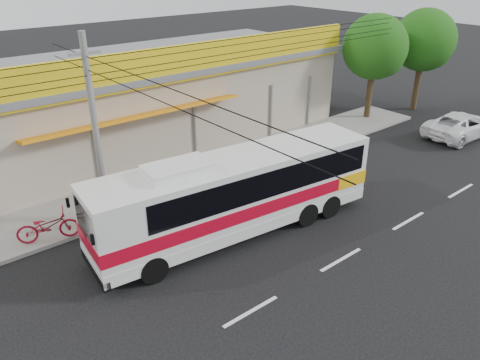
# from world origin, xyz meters

# --- Properties ---
(ground) EXTENTS (120.00, 120.00, 0.00)m
(ground) POSITION_xyz_m (0.00, 0.00, 0.00)
(ground) COLOR black
(ground) RESTS_ON ground
(sidewalk) EXTENTS (30.00, 3.20, 0.15)m
(sidewalk) POSITION_xyz_m (0.00, 6.00, 0.07)
(sidewalk) COLOR gray
(sidewalk) RESTS_ON ground
(lane_markings) EXTENTS (50.00, 0.12, 0.01)m
(lane_markings) POSITION_xyz_m (0.00, -2.50, 0.00)
(lane_markings) COLOR silver
(lane_markings) RESTS_ON ground
(storefront_building) EXTENTS (22.60, 9.20, 5.70)m
(storefront_building) POSITION_xyz_m (-0.01, 11.54, 2.30)
(storefront_building) COLOR #A79986
(storefront_building) RESTS_ON ground
(coach_bus) EXTENTS (10.87, 3.39, 3.29)m
(coach_bus) POSITION_xyz_m (-1.46, 1.06, 1.76)
(coach_bus) COLOR silver
(coach_bus) RESTS_ON ground
(motorbike_red) EXTENTS (2.24, 1.41, 1.11)m
(motorbike_red) POSITION_xyz_m (-7.20, 4.70, 0.70)
(motorbike_red) COLOR maroon
(motorbike_red) RESTS_ON sidewalk
(white_car) EXTENTS (5.04, 2.52, 1.37)m
(white_car) POSITION_xyz_m (14.38, 0.95, 0.68)
(white_car) COLOR white
(white_car) RESTS_ON ground
(utility_pole) EXTENTS (34.00, 14.00, 7.09)m
(utility_pole) POSITION_xyz_m (-4.99, 4.75, 5.84)
(utility_pole) COLOR #61615F
(utility_pole) RESTS_ON ground
(tree_near) EXTENTS (3.78, 3.78, 6.27)m
(tree_near) POSITION_xyz_m (13.05, 6.16, 4.24)
(tree_near) COLOR #362615
(tree_near) RESTS_ON ground
(tree_far) EXTENTS (3.84, 3.84, 6.36)m
(tree_far) POSITION_xyz_m (17.09, 5.44, 4.31)
(tree_far) COLOR #362615
(tree_far) RESTS_ON ground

